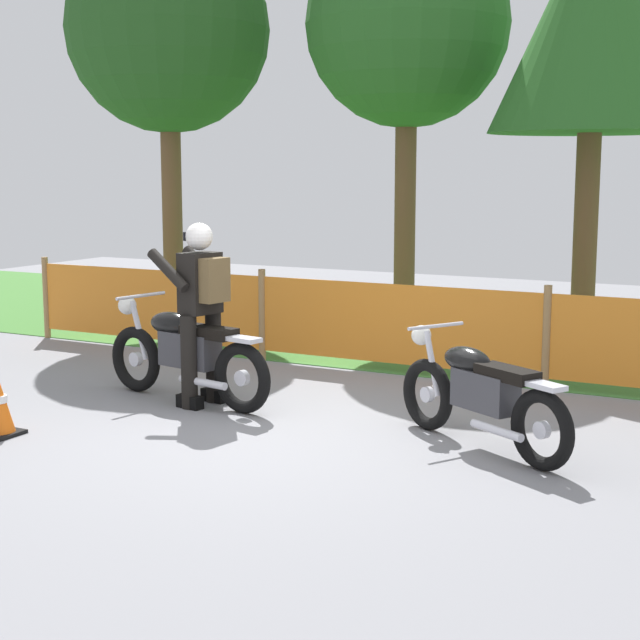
# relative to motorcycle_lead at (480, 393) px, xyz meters

# --- Properties ---
(ground) EXTENTS (24.00, 24.00, 0.02)m
(ground) POSITION_rel_motorcycle_lead_xyz_m (-1.69, -0.33, -0.45)
(ground) COLOR gray
(grass_verge) EXTENTS (24.00, 5.78, 0.01)m
(grass_verge) POSITION_rel_motorcycle_lead_xyz_m (-1.69, 5.11, -0.44)
(grass_verge) COLOR #427A33
(grass_verge) RESTS_ON ground
(barrier_fence) EXTENTS (9.86, 0.08, 1.05)m
(barrier_fence) POSITION_rel_motorcycle_lead_xyz_m (-1.69, 2.23, 0.10)
(barrier_fence) COLOR #997547
(barrier_fence) RESTS_ON ground
(tree_leftmost) EXTENTS (2.77, 2.77, 5.43)m
(tree_leftmost) POSITION_rel_motorcycle_lead_xyz_m (-5.84, 3.98, 3.57)
(tree_leftmost) COLOR brown
(tree_leftmost) RESTS_ON ground
(tree_near_left) EXTENTS (2.63, 2.63, 5.32)m
(tree_near_left) POSITION_rel_motorcycle_lead_xyz_m (-2.66, 4.79, 3.53)
(tree_near_left) COLOR brown
(tree_near_left) RESTS_ON ground
(tree_near_right) EXTENTS (2.36, 2.36, 5.21)m
(tree_near_right) POSITION_rel_motorcycle_lead_xyz_m (-0.21, 4.43, 3.42)
(tree_near_right) COLOR brown
(tree_near_right) RESTS_ON ground
(motorcycle_lead) EXTENTS (1.72, 1.06, 0.91)m
(motorcycle_lead) POSITION_rel_motorcycle_lead_xyz_m (0.00, 0.00, 0.00)
(motorcycle_lead) COLOR black
(motorcycle_lead) RESTS_ON ground
(motorcycle_trailing) EXTENTS (2.05, 0.69, 0.97)m
(motorcycle_trailing) POSITION_rel_motorcycle_lead_xyz_m (-2.94, 0.19, 0.03)
(motorcycle_trailing) COLOR black
(motorcycle_trailing) RESTS_ON ground
(rider_trailing) EXTENTS (0.73, 0.62, 1.69)m
(rider_trailing) POSITION_rel_motorcycle_lead_xyz_m (-2.72, 0.15, 0.51)
(rider_trailing) COLOR black
(rider_trailing) RESTS_ON ground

